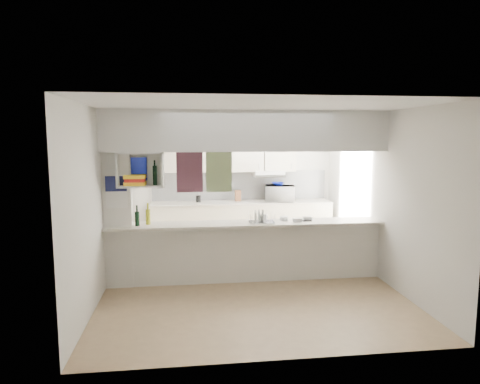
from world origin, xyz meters
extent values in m
plane|color=#9A7C59|center=(0.00, 0.00, 0.00)|extent=(4.80, 4.80, 0.00)
plane|color=white|center=(0.00, 0.00, 2.60)|extent=(4.80, 4.80, 0.00)
plane|color=silver|center=(0.00, 2.40, 1.30)|extent=(4.20, 0.00, 4.20)
plane|color=silver|center=(-2.10, 0.00, 1.30)|extent=(0.00, 4.80, 4.80)
plane|color=silver|center=(2.10, 0.00, 1.30)|extent=(0.00, 4.80, 4.80)
cube|color=silver|center=(0.00, 0.00, 0.44)|extent=(4.20, 0.15, 0.88)
cube|color=#B3AA9D|center=(0.00, 0.00, 0.90)|extent=(4.20, 0.50, 0.04)
cube|color=white|center=(0.00, 0.00, 2.30)|extent=(4.20, 0.50, 0.60)
cube|color=silver|center=(-1.90, 0.00, 1.30)|extent=(0.40, 0.18, 2.60)
cube|color=#191E4C|center=(-1.90, -0.10, 1.55)|extent=(0.30, 0.01, 0.22)
cube|color=white|center=(-1.90, -0.10, 1.32)|extent=(0.30, 0.01, 0.24)
cube|color=#311622|center=(-0.85, 0.22, 1.68)|extent=(0.40, 0.02, 0.62)
cube|color=#175369|center=(-0.40, 0.22, 1.68)|extent=(0.40, 0.02, 0.62)
cube|color=white|center=(-1.55, -0.10, 1.51)|extent=(0.65, 0.35, 0.02)
cube|color=white|center=(-1.55, -0.10, 1.99)|extent=(0.65, 0.35, 0.02)
cube|color=white|center=(-1.55, 0.06, 1.75)|extent=(0.65, 0.02, 0.50)
cube|color=white|center=(-1.86, -0.10, 1.75)|extent=(0.02, 0.35, 0.50)
cube|color=white|center=(-1.24, -0.10, 1.75)|extent=(0.02, 0.35, 0.50)
cube|color=yellow|center=(-1.63, -0.10, 1.55)|extent=(0.30, 0.24, 0.05)
cube|color=red|center=(-1.63, -0.10, 1.60)|extent=(0.28, 0.22, 0.05)
cube|color=yellow|center=(-1.63, -0.10, 1.65)|extent=(0.30, 0.24, 0.05)
cube|color=#0D1B98|center=(-1.60, 0.02, 1.75)|extent=(0.26, 0.02, 0.34)
cylinder|color=black|center=(-1.35, -0.10, 1.67)|extent=(0.06, 0.06, 0.28)
cube|color=beige|center=(0.20, 2.10, 0.45)|extent=(3.60, 0.60, 0.90)
cube|color=#B3AA9D|center=(0.20, 2.10, 0.91)|extent=(3.60, 0.63, 0.03)
cube|color=silver|center=(0.20, 2.38, 1.22)|extent=(3.60, 0.03, 0.60)
cube|color=beige|center=(0.00, 2.23, 1.88)|extent=(2.62, 0.34, 0.72)
cube|color=white|center=(0.75, 2.16, 1.48)|extent=(0.60, 0.46, 0.12)
cube|color=silver|center=(0.75, 1.93, 1.45)|extent=(0.60, 0.02, 0.05)
imported|color=white|center=(0.97, 2.06, 1.08)|extent=(0.65, 0.51, 0.32)
imported|color=#0D1B98|center=(0.93, 2.08, 1.27)|extent=(0.25, 0.25, 0.06)
cube|color=silver|center=(0.23, -0.04, 0.93)|extent=(0.40, 0.30, 0.01)
cylinder|color=white|center=(0.13, -0.03, 1.03)|extent=(0.02, 0.19, 0.19)
cylinder|color=white|center=(0.19, -0.03, 1.03)|extent=(0.02, 0.19, 0.19)
cylinder|color=white|center=(0.24, -0.04, 1.03)|extent=(0.02, 0.19, 0.19)
imported|color=white|center=(0.25, -0.03, 0.99)|extent=(0.16, 0.16, 0.10)
cylinder|color=black|center=(-1.62, -0.04, 1.02)|extent=(0.07, 0.07, 0.21)
cylinder|color=black|center=(-1.62, -0.04, 1.18)|extent=(0.03, 0.03, 0.10)
cylinder|color=olive|center=(-1.48, 0.04, 1.03)|extent=(0.07, 0.07, 0.22)
cylinder|color=olive|center=(-1.48, 0.04, 1.19)|extent=(0.03, 0.03, 0.10)
cylinder|color=silver|center=(0.60, 0.07, 0.95)|extent=(0.13, 0.13, 0.07)
cube|color=silver|center=(0.79, -0.03, 0.95)|extent=(0.13, 0.09, 0.06)
cube|color=silver|center=(0.97, 0.07, 0.95)|extent=(0.13, 0.09, 0.06)
cube|color=black|center=(0.95, 0.00, 0.93)|extent=(0.14, 0.07, 0.01)
cylinder|color=black|center=(-0.67, 2.15, 0.99)|extent=(0.10, 0.10, 0.14)
cube|color=brown|center=(0.13, 2.18, 1.03)|extent=(0.12, 0.10, 0.22)
camera|label=1|loc=(-0.90, -6.34, 2.21)|focal=32.00mm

